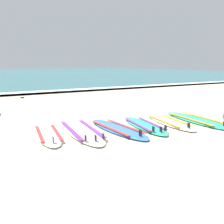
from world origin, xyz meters
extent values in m
plane|color=beige|center=(0.00, 0.00, 0.00)|extent=(80.00, 80.00, 0.00)
cube|color=white|center=(0.00, 7.89, 0.06)|extent=(80.00, 0.80, 0.11)
ellipsoid|color=white|center=(-2.32, -0.03, 0.04)|extent=(0.87, 1.96, 0.07)
cube|color=#D13838|center=(-2.48, 0.00, 0.08)|extent=(0.35, 1.31, 0.01)
cube|color=#D13838|center=(-2.15, -0.07, 0.08)|extent=(0.35, 1.31, 0.01)
cube|color=black|center=(-2.47, -0.76, 0.12)|extent=(0.03, 0.09, 0.11)
ellipsoid|color=silver|center=(-1.61, -0.10, 0.04)|extent=(1.06, 2.57, 0.07)
cube|color=purple|center=(-1.83, -0.06, 0.08)|extent=(0.40, 1.73, 0.01)
cube|color=purple|center=(-1.38, -0.15, 0.08)|extent=(0.40, 1.73, 0.01)
cube|color=black|center=(-1.78, -1.06, 0.12)|extent=(0.03, 0.09, 0.11)
cube|color=black|center=(-1.94, -0.97, 0.12)|extent=(0.03, 0.09, 0.11)
cube|color=black|center=(-1.60, -1.03, 0.12)|extent=(0.03, 0.09, 0.11)
ellipsoid|color=#3875CC|center=(-0.84, -0.35, 0.04)|extent=(0.65, 2.25, 0.07)
cube|color=#D13838|center=(-1.04, -0.35, 0.08)|extent=(0.14, 1.56, 0.01)
cube|color=#D13838|center=(-0.64, -0.36, 0.08)|extent=(0.14, 1.56, 0.01)
cube|color=black|center=(-0.88, -1.22, 0.12)|extent=(0.02, 0.09, 0.11)
ellipsoid|color=#2DB793|center=(-0.13, -0.41, 0.04)|extent=(0.99, 2.12, 0.07)
cube|color=purple|center=(-0.31, -0.37, 0.08)|extent=(0.41, 1.41, 0.01)
cube|color=purple|center=(0.05, -0.46, 0.08)|extent=(0.41, 1.41, 0.01)
cube|color=black|center=(-0.32, -1.19, 0.12)|extent=(0.03, 0.09, 0.11)
cube|color=black|center=(-0.44, -1.10, 0.12)|extent=(0.03, 0.09, 0.11)
cube|color=black|center=(-0.17, -1.17, 0.12)|extent=(0.03, 0.09, 0.11)
ellipsoid|color=white|center=(0.61, -0.48, 0.04)|extent=(0.94, 2.09, 0.07)
cube|color=gold|center=(0.43, -0.44, 0.08)|extent=(0.38, 1.40, 0.01)
cube|color=gold|center=(0.79, -0.52, 0.08)|extent=(0.38, 1.40, 0.01)
cube|color=black|center=(0.44, -1.25, 0.12)|extent=(0.03, 0.09, 0.11)
ellipsoid|color=#2DB793|center=(1.40, -0.64, 0.04)|extent=(1.02, 2.50, 0.07)
cube|color=gold|center=(1.18, -0.61, 0.08)|extent=(0.38, 1.69, 0.01)
cube|color=gold|center=(1.61, -0.68, 0.08)|extent=(0.38, 1.69, 0.01)
ellipsoid|color=#2D381E|center=(-1.16, 6.52, 0.03)|extent=(0.18, 0.14, 0.06)
camera|label=1|loc=(-4.09, -5.28, 1.46)|focal=43.81mm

